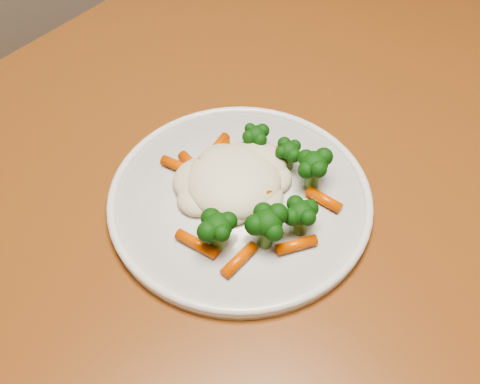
{
  "coord_description": "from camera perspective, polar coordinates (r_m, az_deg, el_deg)",
  "views": [
    {
      "loc": [
        -0.18,
        -0.09,
        1.27
      ],
      "look_at": [
        0.02,
        0.27,
        0.77
      ],
      "focal_mm": 45.0,
      "sensor_mm": 36.0,
      "label": 1
    }
  ],
  "objects": [
    {
      "name": "meal",
      "position": [
        0.64,
        0.8,
        0.72
      ],
      "size": [
        0.19,
        0.19,
        0.05
      ],
      "color": "beige",
      "rests_on": "plate"
    },
    {
      "name": "dining_table",
      "position": [
        0.76,
        1.71,
        -3.8
      ],
      "size": [
        1.46,
        1.21,
        0.75
      ],
      "rotation": [
        0.0,
        0.0,
        0.35
      ],
      "color": "brown",
      "rests_on": "ground"
    },
    {
      "name": "plate",
      "position": [
        0.66,
        0.0,
        -0.8
      ],
      "size": [
        0.29,
        0.29,
        0.01
      ],
      "primitive_type": "cylinder",
      "color": "white",
      "rests_on": "dining_table"
    }
  ]
}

